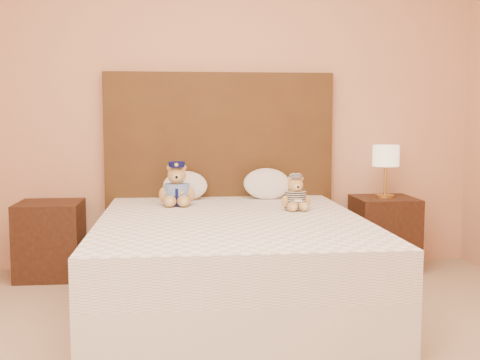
% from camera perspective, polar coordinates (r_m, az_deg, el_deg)
% --- Properties ---
extents(bed, '(1.60, 2.00, 0.55)m').
position_cam_1_polar(bed, '(3.73, -0.81, -7.75)').
color(bed, white).
rests_on(bed, ground).
extents(headboard, '(1.75, 0.08, 1.50)m').
position_cam_1_polar(headboard, '(4.65, -1.93, 0.91)').
color(headboard, '#4B3216').
rests_on(headboard, ground).
extents(nightstand_left, '(0.45, 0.45, 0.55)m').
position_cam_1_polar(nightstand_left, '(4.59, -17.54, -5.42)').
color(nightstand_left, '#3B1F12').
rests_on(nightstand_left, ground).
extents(nightstand_right, '(0.45, 0.45, 0.55)m').
position_cam_1_polar(nightstand_right, '(4.77, 13.49, -4.89)').
color(nightstand_right, '#3B1F12').
rests_on(nightstand_right, ground).
extents(lamp, '(0.20, 0.20, 0.40)m').
position_cam_1_polar(lamp, '(4.69, 13.66, 2.00)').
color(lamp, gold).
rests_on(lamp, nightstand_right).
extents(teddy_police, '(0.27, 0.25, 0.30)m').
position_cam_1_polar(teddy_police, '(4.19, -6.01, -0.36)').
color(teddy_police, '#AC8243').
rests_on(teddy_police, bed).
extents(teddy_prisoner, '(0.22, 0.21, 0.23)m').
position_cam_1_polar(teddy_prisoner, '(3.97, 5.29, -1.22)').
color(teddy_prisoner, '#AC8243').
rests_on(teddy_prisoner, bed).
extents(pillow_left, '(0.33, 0.21, 0.23)m').
position_cam_1_polar(pillow_left, '(4.47, -5.22, -0.40)').
color(pillow_left, white).
rests_on(pillow_left, bed).
extents(pillow_right, '(0.35, 0.23, 0.25)m').
position_cam_1_polar(pillow_right, '(4.52, 2.56, -0.20)').
color(pillow_right, white).
rests_on(pillow_right, bed).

